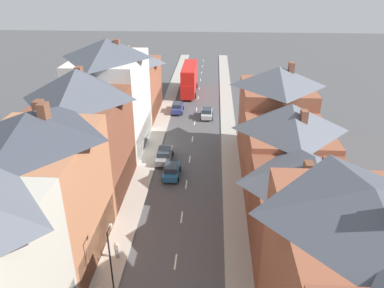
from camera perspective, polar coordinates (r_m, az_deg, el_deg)
pavement_left at (r=54.48m, az=-5.17°, el=1.83°), size 2.20×104.00×0.14m
pavement_right at (r=53.97m, az=5.61°, el=1.58°), size 2.20×104.00×0.14m
centre_line_dashes at (r=52.19m, az=0.07°, el=0.76°), size 0.14×97.80×0.01m
terrace_row_left at (r=35.64m, az=-18.24°, el=-1.24°), size 8.00×63.77×14.52m
terrace_row_right at (r=27.89m, az=18.57°, el=-10.77°), size 8.00×48.37×14.14m
double_decker_bus_lead at (r=70.96m, az=-0.42°, el=9.95°), size 2.74×10.80×5.30m
car_near_blue at (r=59.39m, az=2.27°, el=4.73°), size 1.90×3.81×1.59m
car_parked_left_a at (r=46.17m, az=-4.25°, el=-1.66°), size 1.90×4.55×1.63m
car_parked_right_a at (r=42.70m, az=-3.16°, el=-4.08°), size 1.90×3.82×1.58m
car_mid_black at (r=61.76m, az=-2.25°, el=5.59°), size 1.90×4.10×1.65m
pedestrian_mid_left at (r=32.16m, az=-11.42°, el=-15.44°), size 0.36×0.22×1.61m
street_lamp at (r=28.26m, az=-12.30°, el=-16.39°), size 0.20×1.12×5.50m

